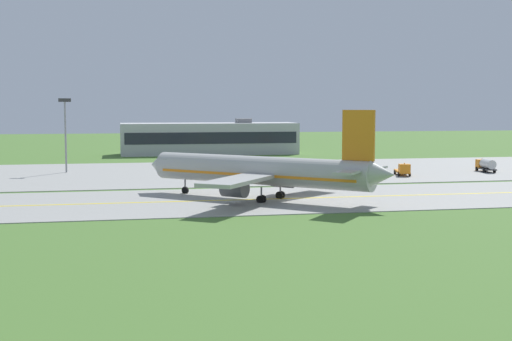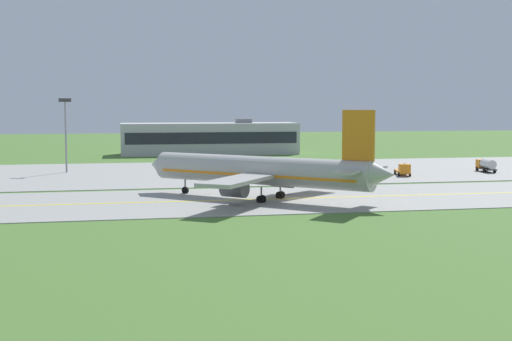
# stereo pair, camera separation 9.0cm
# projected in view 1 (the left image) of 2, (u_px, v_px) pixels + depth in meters

# --- Properties ---
(ground_plane) EXTENTS (500.00, 500.00, 0.00)m
(ground_plane) POSITION_uv_depth(u_px,v_px,m) (293.00, 199.00, 99.35)
(ground_plane) COLOR #47702D
(taxiway_strip) EXTENTS (240.00, 28.00, 0.10)m
(taxiway_strip) POSITION_uv_depth(u_px,v_px,m) (293.00, 199.00, 99.35)
(taxiway_strip) COLOR gray
(taxiway_strip) RESTS_ON ground
(apron_pad) EXTENTS (140.00, 52.00, 0.10)m
(apron_pad) POSITION_uv_depth(u_px,v_px,m) (289.00, 171.00, 142.32)
(apron_pad) COLOR gray
(apron_pad) RESTS_ON ground
(taxiway_centreline) EXTENTS (220.00, 0.60, 0.01)m
(taxiway_centreline) POSITION_uv_depth(u_px,v_px,m) (293.00, 198.00, 99.34)
(taxiway_centreline) COLOR yellow
(taxiway_centreline) RESTS_ON taxiway_strip
(airplane_lead) EXTENTS (31.85, 30.58, 12.70)m
(airplane_lead) POSITION_uv_depth(u_px,v_px,m) (262.00, 171.00, 97.67)
(airplane_lead) COLOR #ADADA8
(airplane_lead) RESTS_ON ground
(service_truck_baggage) EXTENTS (2.92, 6.21, 2.65)m
(service_truck_baggage) POSITION_uv_depth(u_px,v_px,m) (486.00, 165.00, 139.51)
(service_truck_baggage) COLOR orange
(service_truck_baggage) RESTS_ON ground
(service_truck_fuel) EXTENTS (6.33, 4.12, 2.65)m
(service_truck_fuel) POSITION_uv_depth(u_px,v_px,m) (270.00, 164.00, 142.07)
(service_truck_fuel) COLOR yellow
(service_truck_fuel) RESTS_ON ground
(service_truck_catering) EXTENTS (3.49, 6.70, 2.59)m
(service_truck_catering) POSITION_uv_depth(u_px,v_px,m) (403.00, 170.00, 131.68)
(service_truck_catering) COLOR orange
(service_truck_catering) RESTS_ON ground
(terminal_building) EXTENTS (48.01, 13.08, 9.75)m
(terminal_building) POSITION_uv_depth(u_px,v_px,m) (209.00, 138.00, 192.28)
(terminal_building) COLOR #B2B2B7
(terminal_building) RESTS_ON ground
(apron_light_mast) EXTENTS (2.40, 0.50, 14.70)m
(apron_light_mast) POSITION_uv_depth(u_px,v_px,m) (65.00, 126.00, 137.68)
(apron_light_mast) COLOR gray
(apron_light_mast) RESTS_ON ground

